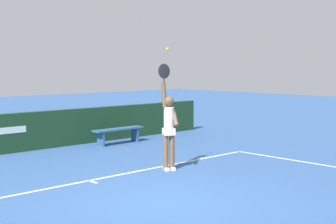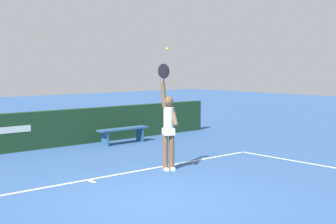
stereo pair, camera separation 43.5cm
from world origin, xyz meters
name	(u,v)px [view 1 (the left image)]	position (x,y,z in m)	size (l,w,h in m)	color
ground_plane	(160,202)	(0.00, 0.00, 0.00)	(60.00, 60.00, 0.00)	#325892
court_lines	(180,208)	(0.00, -0.50, 0.00)	(10.25, 5.57, 0.00)	white
back_wall	(0,134)	(0.00, 6.49, 0.55)	(15.13, 0.25, 1.10)	#193C20
tennis_player	(169,126)	(1.95, 1.83, 1.03)	(0.46, 0.45, 2.48)	brown
tennis_ball	(168,49)	(1.98, 1.90, 2.80)	(0.07, 0.07, 0.07)	#C6E235
courtside_bench_far	(118,132)	(3.44, 5.67, 0.38)	(1.78, 0.39, 0.49)	#2D5B85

